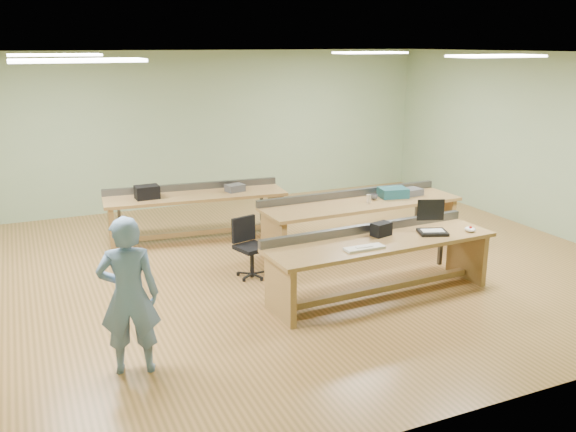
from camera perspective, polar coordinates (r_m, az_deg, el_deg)
The scene contains 22 objects.
floor at distance 8.80m, azimuth -1.86°, elevation -4.93°, with size 10.00×10.00×0.00m, color #A06F3C.
ceiling at distance 8.23m, azimuth -2.06°, elevation 14.99°, with size 10.00×10.00×0.00m, color silver.
wall_back at distance 12.14m, azimuth -9.16°, elevation 7.98°, with size 10.00×0.04×3.00m, color #91A87F.
wall_front at distance 5.04m, azimuth 15.51°, elevation -3.57°, with size 10.00×0.04×3.00m, color #91A87F.
wall_right at distance 11.24m, azimuth 22.54°, elevation 6.35°, with size 0.04×8.00×3.00m, color #91A87F.
fluor_panels at distance 8.23m, azimuth -2.05°, elevation 14.78°, with size 6.20×3.50×0.03m.
workbench_front at distance 7.80m, azimuth 8.56°, elevation -3.50°, with size 3.06×0.93×0.86m.
workbench_mid at distance 9.59m, azimuth 6.80°, elevation 0.26°, with size 3.24×0.94×0.86m.
workbench_back at distance 10.13m, azimuth -8.62°, elevation 1.01°, with size 2.99×1.05×0.86m.
person at distance 6.07m, azimuth -14.67°, elevation -7.23°, with size 0.58×0.38×1.59m, color slate.
laptop_base at distance 8.10m, azimuth 13.38°, elevation -1.49°, with size 0.36×0.29×0.04m, color black.
laptop_screen at distance 8.16m, azimuth 13.21°, elevation 0.56°, with size 0.36×0.02×0.28m, color black.
keyboard at distance 7.35m, azimuth 7.16°, elevation -2.99°, with size 0.50×0.17×0.03m, color beige.
trackball_mouse at distance 8.31m, azimuth 16.68°, elevation -1.20°, with size 0.13×0.15×0.06m, color white.
camera_bag at distance 7.87m, azimuth 8.72°, elevation -1.23°, with size 0.25×0.16×0.17m, color black.
task_chair at distance 8.44m, azimuth -3.57°, elevation -3.70°, with size 0.55×0.55×0.83m.
parts_bin_teal at distance 9.88m, azimuth 9.80°, elevation 2.18°, with size 0.43×0.32×0.15m, color #164048.
parts_bin_grey at distance 10.05m, azimuth 11.30°, elevation 2.21°, with size 0.40×0.25×0.11m, color #3D3E40.
mug at distance 9.68m, azimuth 8.05°, elevation 1.78°, with size 0.12×0.12×0.09m, color #3D3E40.
drinks_can at distance 9.47m, azimuth 7.56°, elevation 1.61°, with size 0.07×0.07×0.13m, color silver.
storage_box_back at distance 9.89m, azimuth -13.05°, elevation 2.19°, with size 0.37×0.26×0.21m, color black.
tray_back at distance 10.16m, azimuth -4.98°, elevation 2.63°, with size 0.29×0.21×0.12m, color #3D3E40.
Camera 1 is at (-3.09, -7.63, 3.13)m, focal length 38.00 mm.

